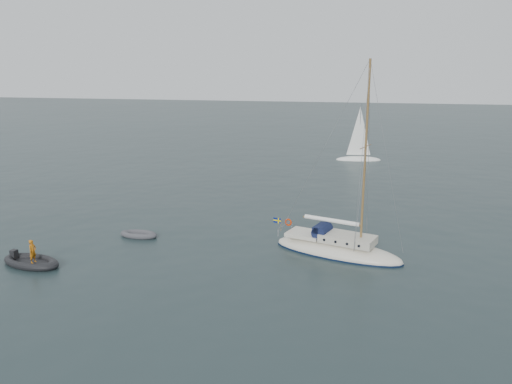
# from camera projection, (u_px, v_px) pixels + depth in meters

# --- Properties ---
(ground) EXTENTS (300.00, 300.00, 0.00)m
(ground) POSITION_uv_depth(u_px,v_px,m) (282.00, 249.00, 32.43)
(ground) COLOR black
(ground) RESTS_ON ground
(sailboat) EXTENTS (8.79, 2.64, 12.52)m
(sailboat) POSITION_uv_depth(u_px,v_px,m) (338.00, 239.00, 31.39)
(sailboat) COLOR silver
(sailboat) RESTS_ON ground
(dinghy) EXTENTS (2.73, 1.23, 0.39)m
(dinghy) POSITION_uv_depth(u_px,v_px,m) (139.00, 234.00, 34.75)
(dinghy) COLOR #444449
(dinghy) RESTS_ON ground
(rib) EXTENTS (3.95, 1.79, 1.62)m
(rib) POSITION_uv_depth(u_px,v_px,m) (31.00, 261.00, 29.72)
(rib) COLOR black
(rib) RESTS_ON ground
(distant_yacht_c) EXTENTS (5.68, 3.03, 7.52)m
(distant_yacht_c) POSITION_uv_depth(u_px,v_px,m) (359.00, 135.00, 63.22)
(distant_yacht_c) COLOR white
(distant_yacht_c) RESTS_ON ground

